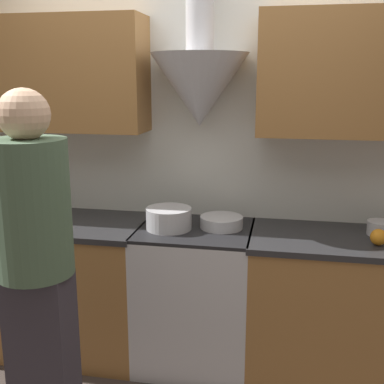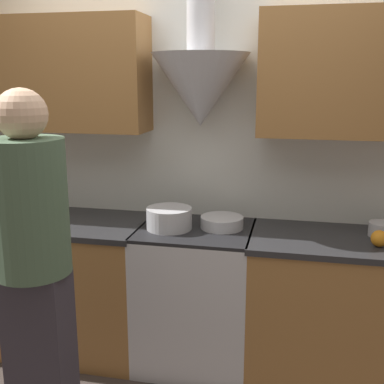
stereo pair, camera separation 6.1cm
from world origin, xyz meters
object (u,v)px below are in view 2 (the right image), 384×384
(orange_fruit, at_px, (379,238))
(person_foreground_left, at_px, (34,264))
(stock_pot, at_px, (169,218))
(saucepan, at_px, (382,229))
(stove_range, at_px, (195,295))
(mixing_bowl, at_px, (222,222))

(orange_fruit, relative_size, person_foreground_left, 0.05)
(stock_pot, distance_m, orange_fruit, 1.19)
(orange_fruit, bearing_deg, saucepan, 76.60)
(orange_fruit, height_order, person_foreground_left, person_foreground_left)
(stove_range, bearing_deg, saucepan, 4.16)
(stove_range, xyz_separation_m, saucepan, (1.08, 0.08, 0.48))
(stock_pot, relative_size, mixing_bowl, 1.05)
(stock_pot, bearing_deg, mixing_bowl, 14.70)
(mixing_bowl, distance_m, saucepan, 0.92)
(stove_range, bearing_deg, person_foreground_left, -121.27)
(mixing_bowl, relative_size, saucepan, 1.69)
(mixing_bowl, bearing_deg, stock_pot, -165.30)
(stove_range, distance_m, orange_fruit, 1.15)
(orange_fruit, xyz_separation_m, person_foreground_left, (-1.59, -0.80, 0.03))
(orange_fruit, relative_size, saucepan, 0.59)
(mixing_bowl, xyz_separation_m, orange_fruit, (0.88, -0.15, 0.01))
(stock_pot, height_order, person_foreground_left, person_foreground_left)
(person_foreground_left, bearing_deg, orange_fruit, 26.82)
(orange_fruit, bearing_deg, stove_range, 174.21)
(mixing_bowl, bearing_deg, person_foreground_left, -126.60)
(stock_pot, distance_m, saucepan, 1.24)
(person_foreground_left, bearing_deg, mixing_bowl, 53.40)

